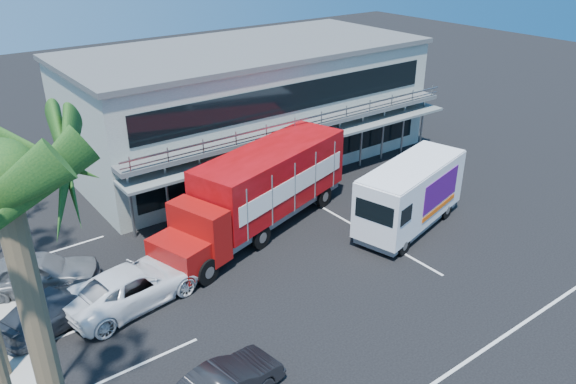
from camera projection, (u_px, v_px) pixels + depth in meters
ground at (378, 271)px, 25.10m from camera, size 120.00×120.00×0.00m
building at (249, 103)px, 35.94m from camera, size 22.40×12.00×7.30m
palm_a at (9, 211)px, 8.40m from camera, size 2.80×2.80×11.75m
light_pole_near at (15, 288)px, 16.19m from camera, size 0.50×0.25×8.09m
red_truck at (262, 188)px, 27.84m from camera, size 12.15×6.06×4.00m
white_van at (410, 195)px, 27.96m from camera, size 7.45×4.09×3.46m
parked_car_c at (134, 285)px, 22.73m from camera, size 6.09×3.51×1.60m
parked_car_d at (57, 306)px, 21.61m from camera, size 5.18×3.58×1.39m
parked_car_e at (37, 273)px, 23.44m from camera, size 5.37×3.84×1.70m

